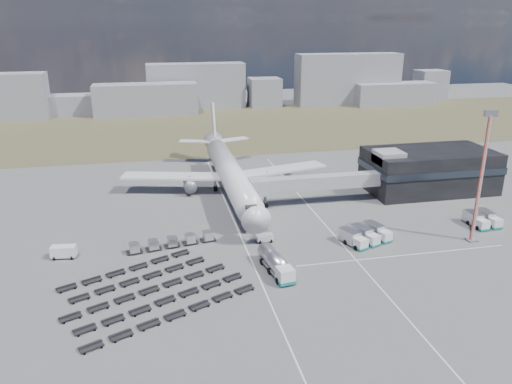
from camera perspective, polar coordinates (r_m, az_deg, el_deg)
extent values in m
plane|color=#565659|center=(92.20, 0.16, -6.52)|extent=(420.00, 420.00, 0.00)
cube|color=#433C28|center=(196.09, -6.67, 7.34)|extent=(420.00, 90.00, 0.01)
cube|color=silver|center=(96.28, -1.64, -5.36)|extent=(0.25, 110.00, 0.01)
cube|color=silver|center=(100.75, 8.51, -4.41)|extent=(0.25, 110.00, 0.01)
cube|color=silver|center=(93.62, 16.49, -6.95)|extent=(40.00, 0.25, 0.01)
cube|color=black|center=(128.75, 19.16, 2.35)|extent=(30.00, 16.00, 10.00)
cube|color=#262D38|center=(128.43, 19.22, 2.86)|extent=(30.40, 16.40, 1.60)
cube|color=#939399|center=(120.16, 14.94, 3.85)|extent=(6.00, 6.00, 3.00)
cube|color=#939399|center=(113.25, 6.95, 1.11)|extent=(29.80, 3.00, 3.00)
cube|color=#939399|center=(109.31, 0.37, 0.59)|extent=(4.00, 3.60, 3.40)
cylinder|color=slate|center=(110.93, 1.07, -0.53)|extent=(0.70, 0.70, 5.10)
cylinder|color=black|center=(111.65, 1.06, -1.54)|extent=(1.40, 0.90, 1.40)
cylinder|color=silver|center=(117.78, -2.91, 2.05)|extent=(5.60, 48.00, 5.60)
cone|color=silver|center=(93.18, -0.29, -2.67)|extent=(5.60, 5.00, 5.60)
cone|color=silver|center=(144.31, -4.71, 5.57)|extent=(5.60, 8.00, 5.60)
cube|color=black|center=(94.71, -0.54, -1.78)|extent=(2.20, 2.00, 0.80)
cube|color=silver|center=(121.69, -9.33, 1.79)|extent=(25.59, 11.38, 0.50)
cube|color=silver|center=(125.37, 2.61, 2.55)|extent=(25.59, 11.38, 0.50)
cylinder|color=slate|center=(120.48, -7.58, 0.85)|extent=(3.00, 5.00, 3.00)
cylinder|color=slate|center=(123.21, 1.26, 1.44)|extent=(3.00, 5.00, 3.00)
cube|color=silver|center=(145.59, -6.97, 5.78)|extent=(9.49, 5.63, 0.35)
cube|color=silver|center=(146.91, -2.67, 6.02)|extent=(9.49, 5.63, 0.35)
cube|color=silver|center=(145.99, -4.92, 8.02)|extent=(0.50, 9.06, 11.45)
cylinder|color=slate|center=(99.71, -0.93, -3.67)|extent=(0.50, 0.50, 2.50)
cylinder|color=slate|center=(122.37, -4.66, 0.69)|extent=(0.60, 0.60, 2.50)
cylinder|color=slate|center=(123.28, -1.71, 0.89)|extent=(0.60, 0.60, 2.50)
cylinder|color=black|center=(100.01, -0.93, -4.07)|extent=(0.50, 1.20, 1.20)
cube|color=gray|center=(233.95, -26.37, 9.76)|extent=(30.09, 12.00, 18.77)
cube|color=gray|center=(234.50, -19.91, 9.36)|extent=(54.97, 12.00, 8.63)
cube|color=gray|center=(225.88, -12.47, 10.31)|extent=(44.20, 12.00, 13.36)
cube|color=gray|center=(239.42, -6.87, 11.96)|extent=(44.90, 12.00, 20.43)
cube|color=gray|center=(242.01, 0.98, 11.32)|extent=(14.65, 12.00, 13.31)
cube|color=gray|center=(252.19, 10.44, 12.57)|extent=(50.79, 12.00, 24.09)
cube|color=gray|center=(256.14, 15.48, 10.77)|extent=(39.76, 12.00, 10.50)
cube|color=gray|center=(279.70, 19.28, 11.50)|extent=(14.31, 12.00, 14.73)
cube|color=silver|center=(80.38, 3.36, -9.45)|extent=(2.87, 2.87, 2.43)
cube|color=#157772|center=(80.84, 3.34, -10.04)|extent=(2.99, 2.99, 0.53)
cylinder|color=silver|center=(84.37, 1.96, -7.59)|extent=(3.74, 8.22, 2.64)
cube|color=slate|center=(84.92, 1.95, -8.32)|extent=(3.64, 8.20, 0.37)
cylinder|color=black|center=(83.75, 2.36, -8.95)|extent=(2.88, 1.54, 1.16)
cube|color=silver|center=(94.83, 0.99, -5.28)|extent=(3.23, 1.89, 1.44)
cube|color=silver|center=(94.74, -21.12, -6.42)|extent=(4.43, 2.40, 2.27)
cube|color=silver|center=(126.75, 3.55, 1.50)|extent=(3.64, 6.06, 2.65)
cube|color=#157772|center=(127.09, 3.54, 1.03)|extent=(3.76, 6.18, 0.43)
cube|color=silver|center=(93.50, 11.89, -5.79)|extent=(2.58, 2.53, 1.97)
cube|color=#157772|center=(93.82, 11.86, -6.22)|extent=(2.70, 2.64, 0.40)
cube|color=silver|center=(95.44, 10.64, -4.94)|extent=(3.36, 4.59, 2.33)
cube|color=silver|center=(95.44, 13.25, -5.37)|extent=(2.58, 2.53, 1.97)
cube|color=#157772|center=(95.76, 13.21, -5.78)|extent=(2.70, 2.64, 0.40)
cube|color=silver|center=(97.34, 12.00, -4.54)|extent=(3.36, 4.59, 2.33)
cube|color=silver|center=(97.45, 14.55, -4.95)|extent=(2.58, 2.53, 1.97)
cube|color=#157772|center=(97.75, 14.51, -5.36)|extent=(2.70, 2.64, 0.40)
cube|color=silver|center=(99.31, 13.30, -4.15)|extent=(3.36, 4.59, 2.33)
cube|color=silver|center=(109.35, 24.50, -3.43)|extent=(2.16, 2.07, 1.96)
cube|color=#157772|center=(109.62, 24.44, -3.79)|extent=(2.25, 2.17, 0.40)
cube|color=silver|center=(111.43, 23.53, -2.68)|extent=(2.37, 4.21, 2.32)
cube|color=silver|center=(111.25, 25.71, -3.23)|extent=(2.16, 2.07, 1.96)
cube|color=#157772|center=(111.52, 25.65, -3.59)|extent=(2.25, 2.17, 0.40)
cube|color=silver|center=(113.30, 24.73, -2.50)|extent=(2.37, 4.21, 2.32)
cube|color=black|center=(92.97, -13.71, -6.66)|extent=(3.07, 2.21, 0.19)
cube|color=silver|center=(92.58, -13.75, -6.15)|extent=(2.01, 2.01, 1.62)
cube|color=black|center=(93.43, -11.62, -6.36)|extent=(3.07, 2.21, 0.19)
cube|color=silver|center=(93.05, -11.65, -5.85)|extent=(2.01, 2.01, 1.62)
cube|color=black|center=(94.02, -9.55, -6.05)|extent=(3.07, 2.21, 0.19)
cube|color=silver|center=(93.64, -9.58, -5.55)|extent=(2.01, 2.01, 1.62)
cube|color=black|center=(94.73, -7.51, -5.74)|extent=(3.07, 2.21, 0.19)
cube|color=silver|center=(94.35, -7.53, -5.24)|extent=(2.01, 2.01, 1.62)
cube|color=black|center=(95.56, -5.51, -5.43)|extent=(3.07, 2.21, 0.19)
cube|color=silver|center=(95.18, -5.52, -4.93)|extent=(2.01, 2.01, 1.62)
cube|color=black|center=(73.74, -9.25, -13.64)|extent=(26.18, 13.13, 0.72)
cube|color=black|center=(76.98, -10.76, -12.20)|extent=(26.18, 13.13, 0.72)
cube|color=black|center=(80.31, -12.12, -10.87)|extent=(26.18, 13.13, 0.72)
cube|color=black|center=(83.73, -13.37, -9.65)|extent=(22.53, 11.45, 0.72)
cube|color=black|center=(87.21, -14.51, -8.52)|extent=(22.53, 11.45, 0.72)
cylinder|color=red|center=(99.95, 24.28, 1.21)|extent=(0.67, 0.67, 24.09)
cube|color=slate|center=(97.21, 25.28, 8.13)|extent=(2.38, 1.10, 1.16)
cube|color=#565659|center=(103.92, 23.39, -5.04)|extent=(1.93, 1.93, 0.29)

